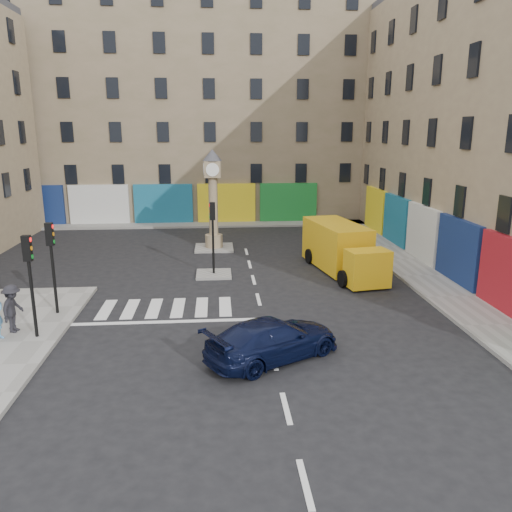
{
  "coord_description": "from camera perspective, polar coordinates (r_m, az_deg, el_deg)",
  "views": [
    {
      "loc": [
        -1.76,
        -17.01,
        7.34
      ],
      "look_at": [
        -0.11,
        4.02,
        2.0
      ],
      "focal_mm": 35.0,
      "sensor_mm": 36.0,
      "label": 1
    }
  ],
  "objects": [
    {
      "name": "traffic_light_left_near",
      "position": [
        19.0,
        -24.46,
        -1.48
      ],
      "size": [
        0.28,
        0.22,
        3.7
      ],
      "color": "black",
      "rests_on": "sidewalk_left"
    },
    {
      "name": "building_far",
      "position": [
        45.08,
        -7.62,
        15.55
      ],
      "size": [
        32.0,
        10.0,
        17.0
      ],
      "primitive_type": "cube",
      "color": "#867159",
      "rests_on": "ground"
    },
    {
      "name": "pedestrian_dark",
      "position": [
        20.25,
        -26.05,
        -5.41
      ],
      "size": [
        0.82,
        1.24,
        1.79
      ],
      "primitive_type": "imported",
      "rotation": [
        0.0,
        0.0,
        1.43
      ],
      "color": "black",
      "rests_on": "sidewalk_left"
    },
    {
      "name": "sidewalk_right",
      "position": [
        29.86,
        16.16,
        -0.45
      ],
      "size": [
        2.6,
        30.0,
        0.15
      ],
      "primitive_type": "cube",
      "color": "gray",
      "rests_on": "ground"
    },
    {
      "name": "traffic_light_left_far",
      "position": [
        21.2,
        -22.33,
        0.26
      ],
      "size": [
        0.28,
        0.22,
        3.7
      ],
      "color": "black",
      "rests_on": "sidewalk_left"
    },
    {
      "name": "yellow_van",
      "position": [
        26.79,
        9.72,
        0.83
      ],
      "size": [
        3.26,
        7.1,
        2.49
      ],
      "rotation": [
        0.0,
        0.0,
        0.18
      ],
      "color": "#ECB113",
      "rests_on": "ground"
    },
    {
      "name": "navy_sedan",
      "position": [
        16.57,
        1.96,
        -9.48
      ],
      "size": [
        5.03,
        4.04,
        1.37
      ],
      "primitive_type": "imported",
      "rotation": [
        0.0,
        0.0,
        2.1
      ],
      "color": "black",
      "rests_on": "ground"
    },
    {
      "name": "sidewalk_far",
      "position": [
        39.94,
        -7.65,
        3.59
      ],
      "size": [
        32.0,
        2.4,
        0.15
      ],
      "primitive_type": "cube",
      "color": "gray",
      "rests_on": "ground"
    },
    {
      "name": "island_near",
      "position": [
        26.05,
        -4.84,
        -2.08
      ],
      "size": [
        1.8,
        1.8,
        0.12
      ],
      "primitive_type": "cube",
      "color": "gray",
      "rests_on": "ground"
    },
    {
      "name": "traffic_light_island",
      "position": [
        25.46,
        -4.96,
        3.4
      ],
      "size": [
        0.28,
        0.22,
        3.7
      ],
      "color": "black",
      "rests_on": "island_near"
    },
    {
      "name": "island_far",
      "position": [
        31.85,
        -4.81,
        0.94
      ],
      "size": [
        2.4,
        2.4,
        0.12
      ],
      "primitive_type": "cube",
      "color": "gray",
      "rests_on": "ground"
    },
    {
      "name": "ground",
      "position": [
        18.61,
        1.32,
        -9.03
      ],
      "size": [
        120.0,
        120.0,
        0.0
      ],
      "primitive_type": "plane",
      "color": "black",
      "rests_on": "ground"
    },
    {
      "name": "clock_pillar",
      "position": [
        31.24,
        -4.94,
        7.18
      ],
      "size": [
        1.2,
        1.2,
        6.1
      ],
      "color": "#988564",
      "rests_on": "island_far"
    }
  ]
}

